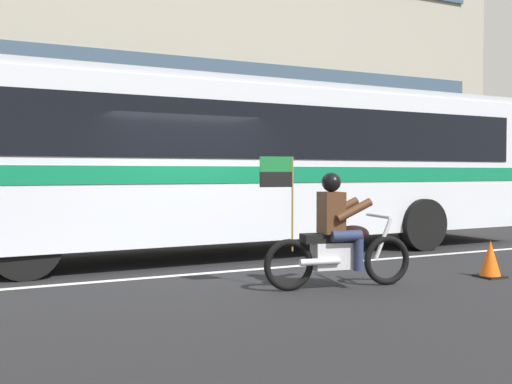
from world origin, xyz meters
TOP-DOWN VIEW (x-y plane):
  - ground_plane at (0.00, 0.00)m, footprint 60.00×60.00m
  - sidewalk_curb at (0.00, 5.10)m, footprint 28.00×3.80m
  - lane_center_stripe at (0.00, -0.60)m, footprint 26.60×0.14m
  - office_building_facade at (0.00, 7.39)m, footprint 28.00×0.89m
  - transit_bus at (1.44, 1.19)m, footprint 12.77×2.95m
  - motorcycle_with_rider at (1.29, -2.43)m, footprint 2.18×0.69m
  - traffic_cone at (3.79, -2.75)m, footprint 0.36×0.36m

SIDE VIEW (x-z plane):
  - ground_plane at x=0.00m, z-range 0.00..0.00m
  - lane_center_stripe at x=0.00m, z-range 0.00..0.01m
  - sidewalk_curb at x=0.00m, z-range 0.00..0.15m
  - traffic_cone at x=3.79m, z-range -0.02..0.53m
  - motorcycle_with_rider at x=1.29m, z-range -0.22..1.55m
  - transit_bus at x=1.44m, z-range 0.27..3.49m
  - office_building_facade at x=0.00m, z-range 0.01..12.00m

